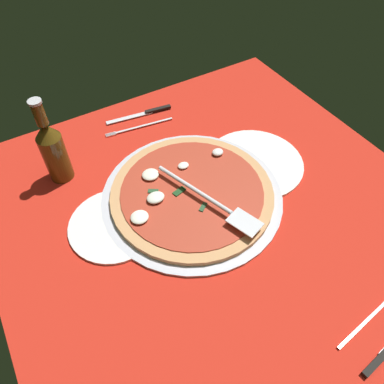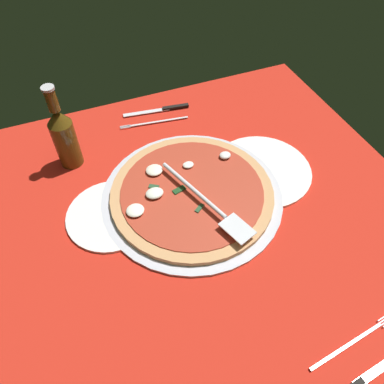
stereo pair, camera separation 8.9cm
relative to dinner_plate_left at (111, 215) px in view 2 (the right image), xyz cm
name	(u,v)px [view 2 (the right image)]	position (x,y,z in cm)	size (l,w,h in cm)	color
ground_plane	(212,212)	(22.39, -7.36, -1.00)	(99.00, 99.00, 0.80)	red
checker_pattern	(212,211)	(22.39, -7.36, -0.55)	(99.00, 99.00, 0.10)	silver
pizza_pan	(192,196)	(19.55, -1.67, 0.01)	(43.49, 43.49, 1.01)	silver
dinner_plate_left	(111,215)	(0.00, 0.00, 0.00)	(20.67, 20.67, 1.00)	white
dinner_plate_right	(261,170)	(39.33, -0.37, 0.00)	(25.38, 25.38, 1.00)	white
pizza	(191,192)	(19.36, -1.54, 1.33)	(39.07, 39.07, 2.99)	tan
pizza_server	(206,201)	(20.80, -7.29, 3.89)	(12.14, 28.04, 1.00)	silver
place_setting_near	(357,362)	(32.35, -47.84, -0.15)	(20.77, 14.28, 1.40)	white
place_setting_far	(158,117)	(21.85, 30.66, -0.14)	(22.31, 14.22, 1.40)	white
beer_bottle	(64,136)	(-5.14, 21.14, 8.77)	(5.85, 5.85, 23.15)	#4F3A0F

